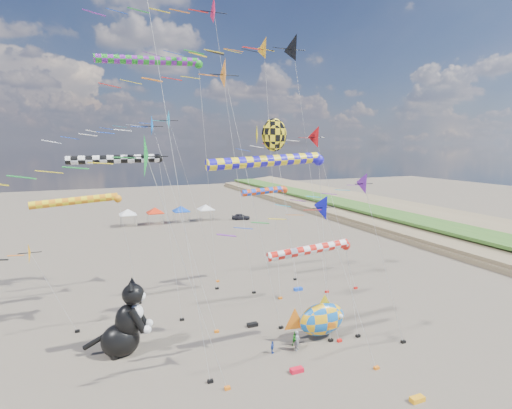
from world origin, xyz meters
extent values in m
cylinder|color=#B2B2B2|center=(-7.15, 6.38, 12.51)|extent=(2.83, 0.02, 25.02)
cube|color=black|center=(-5.75, 6.38, 0.10)|extent=(0.36, 0.24, 0.20)
cone|color=#0D0FBB|center=(2.02, 3.46, 11.53)|extent=(1.61, 1.72, 1.77)
cylinder|color=#B2B2B2|center=(3.65, 3.46, 5.76)|extent=(3.29, 0.02, 11.53)
cube|color=black|center=(5.28, 3.46, 0.10)|extent=(0.36, 0.24, 0.20)
cone|color=#681F99|center=(6.00, 5.59, 12.79)|extent=(1.49, 1.59, 1.64)
cylinder|color=#B2B2B2|center=(7.81, 5.59, 6.40)|extent=(3.64, 0.02, 12.80)
cube|color=black|center=(9.62, 5.59, 0.10)|extent=(0.36, 0.24, 0.20)
cone|color=black|center=(7.22, 16.98, 24.23)|extent=(2.66, 2.85, 2.93)
cylinder|color=#B2B2B2|center=(8.58, 16.98, 12.12)|extent=(2.75, 0.02, 24.24)
cube|color=black|center=(9.95, 16.98, 0.10)|extent=(0.36, 0.24, 0.20)
cone|color=orange|center=(2.85, 17.31, 23.51)|extent=(1.99, 2.13, 2.20)
cylinder|color=#B2B2B2|center=(3.78, 17.31, 11.75)|extent=(1.89, 0.02, 23.51)
cube|color=black|center=(4.71, 17.31, 0.10)|extent=(0.36, 0.24, 0.20)
cone|color=red|center=(10.39, 16.72, 16.04)|extent=(2.21, 2.36, 2.44)
cylinder|color=#B2B2B2|center=(11.90, 16.72, 8.02)|extent=(3.03, 0.02, 16.04)
cube|color=black|center=(13.40, 16.72, 0.10)|extent=(0.36, 0.24, 0.20)
cone|color=#12932F|center=(-8.52, 5.26, 14.78)|extent=(2.39, 2.56, 2.64)
cylinder|color=#B2B2B2|center=(-6.74, 5.26, 7.39)|extent=(3.58, 0.02, 14.78)
cube|color=black|center=(-4.96, 5.26, 0.10)|extent=(0.36, 0.24, 0.20)
cone|color=orange|center=(-0.92, 11.49, 20.41)|extent=(2.30, 2.46, 2.53)
cylinder|color=#B2B2B2|center=(0.50, 11.49, 10.20)|extent=(2.86, 0.02, 20.41)
cube|color=black|center=(1.92, 11.49, 0.10)|extent=(0.36, 0.24, 0.20)
cone|color=red|center=(0.72, 19.73, 27.00)|extent=(2.56, 2.74, 2.82)
cylinder|color=#B2B2B2|center=(1.78, 19.73, 13.50)|extent=(2.15, 0.02, 27.00)
cube|color=black|center=(2.84, 19.73, 0.10)|extent=(0.36, 0.24, 0.20)
cone|color=#FFA10F|center=(-16.45, 17.38, 7.00)|extent=(1.73, 1.86, 1.91)
cylinder|color=#B2B2B2|center=(-15.17, 17.38, 3.50)|extent=(2.58, 0.02, 7.01)
cube|color=black|center=(-13.89, 17.38, 0.10)|extent=(0.36, 0.24, 0.20)
cone|color=#22B0E0|center=(-3.42, 24.50, 17.74)|extent=(1.97, 2.11, 2.18)
cylinder|color=#B2B2B2|center=(-1.51, 24.50, 8.87)|extent=(3.83, 0.02, 17.75)
cube|color=black|center=(0.39, 24.50, 0.10)|extent=(0.36, 0.24, 0.20)
cone|color=blue|center=(-6.90, 12.91, 16.74)|extent=(1.68, 1.80, 1.85)
cylinder|color=#B2B2B2|center=(-5.10, 12.91, 8.37)|extent=(3.62, 0.02, 16.74)
cube|color=black|center=(-3.30, 12.91, 0.10)|extent=(0.36, 0.24, 0.20)
cylinder|color=red|center=(2.23, 7.75, 7.73)|extent=(6.45, 0.67, 0.67)
sphere|color=red|center=(5.45, 7.75, 7.73)|extent=(0.70, 0.70, 0.70)
cylinder|color=#B2B2B2|center=(6.20, 7.75, 3.87)|extent=(1.52, 0.02, 7.74)
cube|color=black|center=(6.95, 7.75, 0.10)|extent=(0.36, 0.24, 0.20)
cylinder|color=red|center=(4.78, 21.69, 10.41)|extent=(4.95, 0.69, 0.69)
sphere|color=red|center=(7.25, 21.69, 10.41)|extent=(0.72, 0.72, 0.72)
cylinder|color=#B2B2B2|center=(8.00, 21.69, 5.20)|extent=(1.52, 0.02, 10.41)
cube|color=black|center=(8.75, 21.69, 0.10)|extent=(0.36, 0.24, 0.20)
cylinder|color=orange|center=(-13.54, 21.57, 10.38)|extent=(7.19, 0.69, 0.69)
sphere|color=orange|center=(-9.94, 21.57, 10.38)|extent=(0.72, 0.72, 0.72)
cylinder|color=#B2B2B2|center=(-9.19, 21.57, 5.19)|extent=(1.52, 0.02, 10.39)
cube|color=black|center=(-8.44, 21.57, 0.10)|extent=(0.36, 0.24, 0.20)
cylinder|color=#1A921F|center=(-6.57, 22.36, 22.98)|extent=(9.45, 0.79, 0.79)
sphere|color=#1A921F|center=(-1.85, 22.36, 22.98)|extent=(0.83, 0.83, 0.83)
cylinder|color=#B2B2B2|center=(-1.10, 22.36, 11.49)|extent=(1.52, 0.02, 22.98)
cube|color=black|center=(-0.35, 22.36, 0.10)|extent=(0.36, 0.24, 0.20)
cylinder|color=#1C13C4|center=(-1.15, 7.99, 14.23)|extent=(8.34, 0.76, 0.76)
sphere|color=#1C13C4|center=(3.03, 7.99, 14.23)|extent=(0.80, 0.80, 0.80)
cylinder|color=#B2B2B2|center=(3.78, 7.99, 7.11)|extent=(1.52, 0.02, 14.23)
cube|color=black|center=(4.53, 7.99, 0.10)|extent=(0.36, 0.24, 0.20)
cylinder|color=black|center=(-10.39, 16.22, 14.19)|extent=(6.87, 0.66, 0.66)
sphere|color=black|center=(-6.96, 16.22, 14.19)|extent=(0.69, 0.69, 0.69)
cylinder|color=#B2B2B2|center=(-6.21, 16.22, 7.10)|extent=(1.52, 0.02, 14.20)
cube|color=black|center=(-5.46, 16.22, 0.10)|extent=(0.36, 0.24, 0.20)
ellipsoid|color=yellow|center=(1.69, 12.62, 16.09)|extent=(2.20, 0.40, 2.64)
cone|color=yellow|center=(0.19, 12.62, 16.09)|extent=(0.12, 1.80, 1.80)
cylinder|color=#B2B2B2|center=(2.69, 11.62, 8.04)|extent=(2.03, 2.03, 16.09)
cube|color=black|center=(3.69, 10.62, 0.10)|extent=(0.36, 0.24, 0.20)
ellipsoid|color=blue|center=(4.13, 8.68, 1.64)|extent=(4.18, 2.22, 2.65)
cone|color=orange|center=(1.84, 8.68, 1.64)|extent=(1.93, 0.42, 1.94)
cone|color=yellow|center=(4.31, 8.68, 2.97)|extent=(1.41, 0.32, 1.41)
cylinder|color=#B2B2B2|center=(5.16, 8.18, 0.60)|extent=(0.10, 1.03, 1.23)
cube|color=red|center=(5.13, 7.68, 0.10)|extent=(0.36, 0.24, 0.20)
imported|color=gray|center=(1.46, 7.85, 0.77)|extent=(0.66, 0.65, 1.54)
imported|color=#20761E|center=(1.67, 8.51, 0.58)|extent=(0.61, 0.50, 1.17)
imported|color=#2C4DB1|center=(-0.46, 8.17, 0.47)|extent=(0.56, 0.54, 0.93)
cube|color=red|center=(0.02, 5.26, 0.15)|extent=(0.90, 0.44, 0.30)
cube|color=black|center=(-0.16, 12.79, 0.15)|extent=(0.90, 0.44, 0.30)
cube|color=orange|center=(5.24, -0.30, 0.15)|extent=(0.90, 0.44, 0.30)
cube|color=blue|center=(7.48, 18.69, 0.15)|extent=(0.90, 0.44, 0.30)
cube|color=white|center=(-6.00, 60.00, 2.25)|extent=(3.00, 3.00, 0.15)
pyramid|color=white|center=(-6.00, 60.00, 3.30)|extent=(4.20, 4.20, 1.00)
cylinder|color=#999999|center=(-7.30, 58.70, 1.10)|extent=(0.08, 0.08, 2.20)
cylinder|color=#999999|center=(-4.70, 58.70, 1.10)|extent=(0.08, 0.08, 2.20)
cylinder|color=#999999|center=(-7.30, 61.30, 1.10)|extent=(0.08, 0.08, 2.20)
cylinder|color=#999999|center=(-4.70, 61.30, 1.10)|extent=(0.08, 0.08, 2.20)
cube|color=red|center=(-1.00, 60.00, 2.25)|extent=(3.00, 3.00, 0.15)
pyramid|color=red|center=(-1.00, 60.00, 3.30)|extent=(4.20, 4.20, 1.00)
cylinder|color=#999999|center=(-2.30, 58.70, 1.10)|extent=(0.08, 0.08, 2.20)
cylinder|color=#999999|center=(0.30, 58.70, 1.10)|extent=(0.08, 0.08, 2.20)
cylinder|color=#999999|center=(-2.30, 61.30, 1.10)|extent=(0.08, 0.08, 2.20)
cylinder|color=#999999|center=(0.30, 61.30, 1.10)|extent=(0.08, 0.08, 2.20)
cube|color=blue|center=(4.00, 60.00, 2.25)|extent=(3.00, 3.00, 0.15)
pyramid|color=blue|center=(4.00, 60.00, 3.30)|extent=(4.20, 4.20, 1.00)
cylinder|color=#999999|center=(2.70, 58.70, 1.10)|extent=(0.08, 0.08, 2.20)
cylinder|color=#999999|center=(5.30, 58.70, 1.10)|extent=(0.08, 0.08, 2.20)
cylinder|color=#999999|center=(2.70, 61.30, 1.10)|extent=(0.08, 0.08, 2.20)
cylinder|color=#999999|center=(5.30, 61.30, 1.10)|extent=(0.08, 0.08, 2.20)
cube|color=white|center=(9.00, 60.00, 2.25)|extent=(3.00, 3.00, 0.15)
pyramid|color=white|center=(9.00, 60.00, 3.30)|extent=(4.20, 4.20, 1.00)
cylinder|color=#999999|center=(7.70, 58.70, 1.10)|extent=(0.08, 0.08, 2.20)
cylinder|color=#999999|center=(10.30, 58.70, 1.10)|extent=(0.08, 0.08, 2.20)
cylinder|color=#999999|center=(7.70, 61.30, 1.10)|extent=(0.08, 0.08, 2.20)
cylinder|color=#999999|center=(10.30, 61.30, 1.10)|extent=(0.08, 0.08, 2.20)
imported|color=#26262D|center=(15.77, 58.00, 0.63)|extent=(3.99, 2.68, 1.26)
camera|label=1|loc=(-12.24, -16.81, 15.42)|focal=28.00mm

